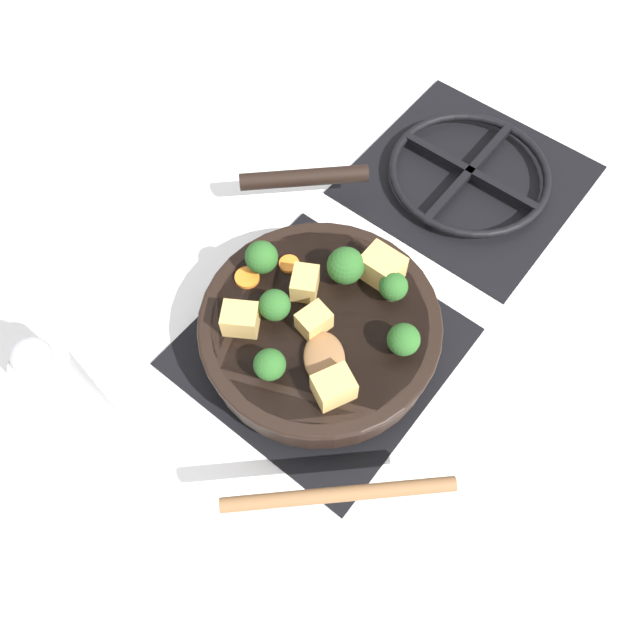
% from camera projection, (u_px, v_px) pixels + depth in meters
% --- Properties ---
extents(ground_plane, '(2.40, 2.40, 0.00)m').
position_uv_depth(ground_plane, '(320.00, 347.00, 0.81)').
color(ground_plane, white).
extents(front_burner_grate, '(0.31, 0.31, 0.03)m').
position_uv_depth(front_burner_grate, '(320.00, 343.00, 0.80)').
color(front_burner_grate, black).
rests_on(front_burner_grate, ground_plane).
extents(rear_burner_grate, '(0.31, 0.31, 0.03)m').
position_uv_depth(rear_burner_grate, '(468.00, 176.00, 0.94)').
color(rear_burner_grate, black).
rests_on(rear_burner_grate, ground_plane).
extents(skillet_pan, '(0.38, 0.39, 0.05)m').
position_uv_depth(skillet_pan, '(320.00, 326.00, 0.77)').
color(skillet_pan, black).
rests_on(skillet_pan, front_burner_grate).
extents(wooden_spoon, '(0.24, 0.24, 0.02)m').
position_uv_depth(wooden_spoon, '(332.00, 433.00, 0.67)').
color(wooden_spoon, brown).
rests_on(wooden_spoon, skillet_pan).
extents(tofu_cube_center_large, '(0.05, 0.04, 0.04)m').
position_uv_depth(tofu_cube_center_large, '(382.00, 268.00, 0.76)').
color(tofu_cube_center_large, tan).
rests_on(tofu_cube_center_large, skillet_pan).
extents(tofu_cube_near_handle, '(0.05, 0.05, 0.03)m').
position_uv_depth(tofu_cube_near_handle, '(240.00, 319.00, 0.73)').
color(tofu_cube_near_handle, tan).
rests_on(tofu_cube_near_handle, skillet_pan).
extents(tofu_cube_east_chunk, '(0.04, 0.04, 0.03)m').
position_uv_depth(tofu_cube_east_chunk, '(314.00, 321.00, 0.73)').
color(tofu_cube_east_chunk, tan).
rests_on(tofu_cube_east_chunk, skillet_pan).
extents(tofu_cube_west_chunk, '(0.05, 0.05, 0.03)m').
position_uv_depth(tofu_cube_west_chunk, '(305.00, 283.00, 0.75)').
color(tofu_cube_west_chunk, tan).
rests_on(tofu_cube_west_chunk, skillet_pan).
extents(tofu_cube_back_piece, '(0.05, 0.05, 0.03)m').
position_uv_depth(tofu_cube_back_piece, '(334.00, 387.00, 0.69)').
color(tofu_cube_back_piece, tan).
rests_on(tofu_cube_back_piece, skillet_pan).
extents(broccoli_floret_near_spoon, '(0.05, 0.05, 0.05)m').
position_uv_depth(broccoli_floret_near_spoon, '(346.00, 266.00, 0.75)').
color(broccoli_floret_near_spoon, '#709956').
rests_on(broccoli_floret_near_spoon, skillet_pan).
extents(broccoli_floret_center_top, '(0.04, 0.04, 0.04)m').
position_uv_depth(broccoli_floret_center_top, '(270.00, 365.00, 0.69)').
color(broccoli_floret_center_top, '#709956').
rests_on(broccoli_floret_center_top, skillet_pan).
extents(broccoli_floret_east_rim, '(0.04, 0.04, 0.04)m').
position_uv_depth(broccoli_floret_east_rim, '(393.00, 287.00, 0.74)').
color(broccoli_floret_east_rim, '#709956').
rests_on(broccoli_floret_east_rim, skillet_pan).
extents(broccoli_floret_west_rim, '(0.04, 0.04, 0.05)m').
position_uv_depth(broccoli_floret_west_rim, '(404.00, 340.00, 0.71)').
color(broccoli_floret_west_rim, '#709956').
rests_on(broccoli_floret_west_rim, skillet_pan).
extents(broccoli_floret_north_edge, '(0.04, 0.04, 0.05)m').
position_uv_depth(broccoli_floret_north_edge, '(275.00, 305.00, 0.73)').
color(broccoli_floret_north_edge, '#709956').
rests_on(broccoli_floret_north_edge, skillet_pan).
extents(broccoli_floret_south_cluster, '(0.04, 0.04, 0.05)m').
position_uv_depth(broccoli_floret_south_cluster, '(262.00, 257.00, 0.76)').
color(broccoli_floret_south_cluster, '#709956').
rests_on(broccoli_floret_south_cluster, skillet_pan).
extents(carrot_slice_orange_thin, '(0.03, 0.03, 0.01)m').
position_uv_depth(carrot_slice_orange_thin, '(289.00, 264.00, 0.78)').
color(carrot_slice_orange_thin, orange).
rests_on(carrot_slice_orange_thin, skillet_pan).
extents(carrot_slice_near_center, '(0.03, 0.03, 0.01)m').
position_uv_depth(carrot_slice_near_center, '(247.00, 278.00, 0.77)').
color(carrot_slice_near_center, orange).
rests_on(carrot_slice_near_center, skillet_pan).
extents(pepper_mill, '(0.06, 0.06, 0.21)m').
position_uv_depth(pepper_mill, '(68.00, 394.00, 0.68)').
color(pepper_mill, '#B2B2B7').
rests_on(pepper_mill, ground_plane).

